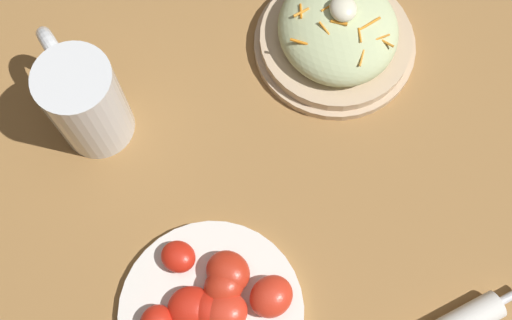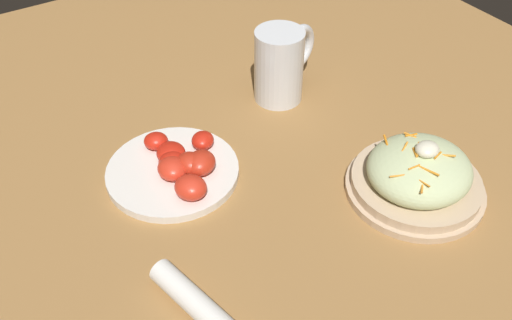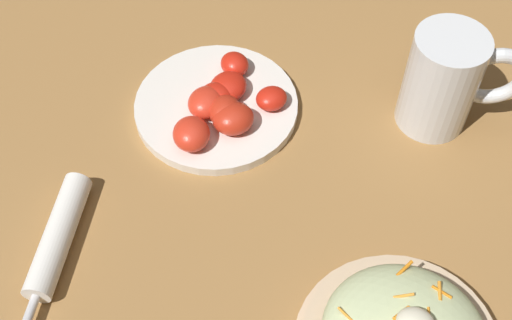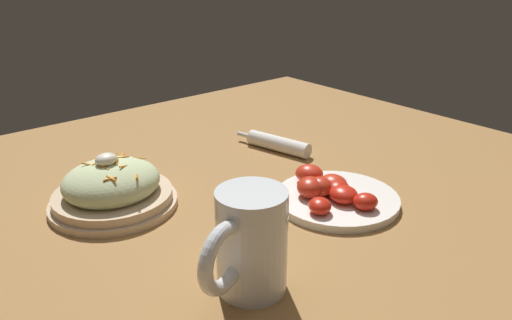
{
  "view_description": "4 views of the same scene",
  "coord_description": "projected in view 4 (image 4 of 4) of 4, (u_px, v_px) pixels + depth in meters",
  "views": [
    {
      "loc": [
        0.22,
        0.01,
        0.74
      ],
      "look_at": [
        -0.0,
        0.07,
        0.08
      ],
      "focal_mm": 44.5,
      "sensor_mm": 36.0,
      "label": 1
    },
    {
      "loc": [
        0.38,
        0.61,
        0.62
      ],
      "look_at": [
        0.05,
        0.09,
        0.07
      ],
      "focal_mm": 39.75,
      "sensor_mm": 36.0,
      "label": 2
    },
    {
      "loc": [
        -0.11,
        0.49,
        0.66
      ],
      "look_at": [
        0.04,
        0.1,
        0.09
      ],
      "focal_mm": 46.86,
      "sensor_mm": 36.0,
      "label": 3
    },
    {
      "loc": [
        -0.46,
        -0.51,
        0.4
      ],
      "look_at": [
        0.03,
        0.08,
        0.08
      ],
      "focal_mm": 35.39,
      "sensor_mm": 36.0,
      "label": 4
    }
  ],
  "objects": [
    {
      "name": "ground_plane",
      "position": [
        271.0,
        225.0,
        0.79
      ],
      "size": [
        1.43,
        1.43,
        0.0
      ],
      "primitive_type": "plane",
      "color": "#9E703D"
    },
    {
      "name": "napkin_roll",
      "position": [
        278.0,
        144.0,
        1.08
      ],
      "size": [
        0.06,
        0.18,
        0.03
      ],
      "color": "white",
      "rests_on": "ground_plane"
    },
    {
      "name": "beer_mug",
      "position": [
        250.0,
        246.0,
        0.62
      ],
      "size": [
        0.15,
        0.09,
        0.14
      ],
      "color": "white",
      "rests_on": "ground_plane"
    },
    {
      "name": "tomato_plate",
      "position": [
        333.0,
        194.0,
        0.85
      ],
      "size": [
        0.21,
        0.21,
        0.05
      ],
      "color": "white",
      "rests_on": "ground_plane"
    },
    {
      "name": "salad_plate",
      "position": [
        112.0,
        189.0,
        0.83
      ],
      "size": [
        0.21,
        0.21,
        0.1
      ],
      "color": "#D1B28E",
      "rests_on": "ground_plane"
    }
  ]
}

